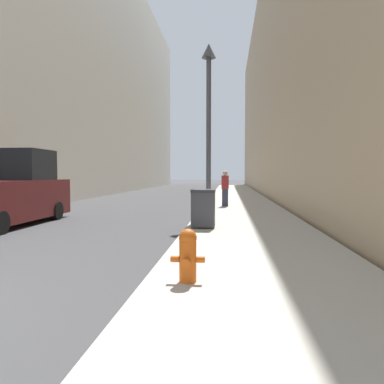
# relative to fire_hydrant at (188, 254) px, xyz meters

# --- Properties ---
(sidewalk_right) EXTENTS (3.61, 60.00, 0.13)m
(sidewalk_right) POSITION_rel_fire_hydrant_xyz_m (1.17, 15.74, -0.45)
(sidewalk_right) COLOR #B7B2A8
(sidewalk_right) RESTS_ON ground
(building_left_glass) EXTENTS (12.00, 60.00, 21.03)m
(building_left_glass) POSITION_rel_fire_hydrant_xyz_m (-14.64, 23.74, 10.00)
(building_left_glass) COLOR beige
(building_left_glass) RESTS_ON ground
(building_right_stone) EXTENTS (12.00, 60.00, 17.24)m
(building_right_stone) POSITION_rel_fire_hydrant_xyz_m (9.07, 23.74, 8.10)
(building_right_stone) COLOR tan
(building_right_stone) RESTS_ON ground
(fire_hydrant) EXTENTS (0.48, 0.36, 0.74)m
(fire_hydrant) POSITION_rel_fire_hydrant_xyz_m (0.00, 0.00, 0.00)
(fire_hydrant) COLOR #D15614
(fire_hydrant) RESTS_ON sidewalk_right
(trash_bin) EXTENTS (0.66, 0.67, 1.07)m
(trash_bin) POSITION_rel_fire_hydrant_xyz_m (-0.14, 5.31, 0.16)
(trash_bin) COLOR #3D3D42
(trash_bin) RESTS_ON sidewalk_right
(lamppost) EXTENTS (0.48, 0.48, 5.96)m
(lamppost) POSITION_rel_fire_hydrant_xyz_m (-0.13, 7.86, 3.30)
(lamppost) COLOR #4C4C51
(lamppost) RESTS_ON sidewalk_right
(pickup_truck) EXTENTS (2.06, 5.39, 2.45)m
(pickup_truck) POSITION_rel_fire_hydrant_xyz_m (-6.47, 6.17, 0.49)
(pickup_truck) COLOR #561919
(pickup_truck) RESTS_ON ground
(pedestrian_on_sidewalk) EXTENTS (0.33, 0.22, 1.65)m
(pedestrian_on_sidewalk) POSITION_rel_fire_hydrant_xyz_m (0.41, 12.29, 0.44)
(pedestrian_on_sidewalk) COLOR #2D3347
(pedestrian_on_sidewalk) RESTS_ON sidewalk_right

